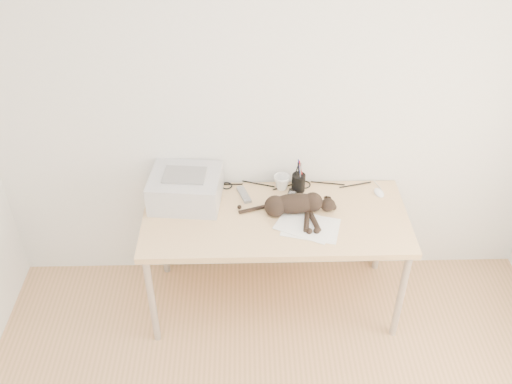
{
  "coord_description": "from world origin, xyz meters",
  "views": [
    {
      "loc": [
        -0.18,
        -1.24,
        2.94
      ],
      "look_at": [
        -0.12,
        1.34,
        0.97
      ],
      "focal_mm": 40.0,
      "sensor_mm": 36.0,
      "label": 1
    }
  ],
  "objects_px": {
    "printer": "(186,188)",
    "cat": "(293,205)",
    "pen_cup": "(298,182)",
    "mouse": "(379,191)",
    "mug": "(282,182)",
    "desk": "(274,224)"
  },
  "relations": [
    {
      "from": "pen_cup",
      "to": "desk",
      "type": "bearing_deg",
      "value": -132.12
    },
    {
      "from": "cat",
      "to": "mug",
      "type": "relative_size",
      "value": 5.72
    },
    {
      "from": "desk",
      "to": "mug",
      "type": "xyz_separation_m",
      "value": [
        0.05,
        0.19,
        0.18
      ]
    },
    {
      "from": "pen_cup",
      "to": "mouse",
      "type": "distance_m",
      "value": 0.51
    },
    {
      "from": "printer",
      "to": "cat",
      "type": "xyz_separation_m",
      "value": [
        0.65,
        -0.14,
        -0.04
      ]
    },
    {
      "from": "desk",
      "to": "pen_cup",
      "type": "bearing_deg",
      "value": 47.88
    },
    {
      "from": "printer",
      "to": "pen_cup",
      "type": "distance_m",
      "value": 0.71
    },
    {
      "from": "cat",
      "to": "mouse",
      "type": "distance_m",
      "value": 0.59
    },
    {
      "from": "printer",
      "to": "mug",
      "type": "height_order",
      "value": "printer"
    },
    {
      "from": "cat",
      "to": "pen_cup",
      "type": "distance_m",
      "value": 0.23
    },
    {
      "from": "pen_cup",
      "to": "mouse",
      "type": "height_order",
      "value": "pen_cup"
    },
    {
      "from": "mouse",
      "to": "desk",
      "type": "bearing_deg",
      "value": 178.52
    },
    {
      "from": "cat",
      "to": "mug",
      "type": "xyz_separation_m",
      "value": [
        -0.05,
        0.25,
        -0.01
      ]
    },
    {
      "from": "desk",
      "to": "mouse",
      "type": "relative_size",
      "value": 16.3
    },
    {
      "from": "mug",
      "to": "pen_cup",
      "type": "relative_size",
      "value": 0.47
    },
    {
      "from": "cat",
      "to": "mouse",
      "type": "height_order",
      "value": "cat"
    },
    {
      "from": "mouse",
      "to": "mug",
      "type": "bearing_deg",
      "value": 161.53
    },
    {
      "from": "printer",
      "to": "mouse",
      "type": "distance_m",
      "value": 1.22
    },
    {
      "from": "printer",
      "to": "pen_cup",
      "type": "xyz_separation_m",
      "value": [
        0.7,
        0.09,
        -0.04
      ]
    },
    {
      "from": "desk",
      "to": "mouse",
      "type": "bearing_deg",
      "value": 10.81
    },
    {
      "from": "desk",
      "to": "mouse",
      "type": "distance_m",
      "value": 0.7
    },
    {
      "from": "pen_cup",
      "to": "mug",
      "type": "bearing_deg",
      "value": 168.88
    }
  ]
}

